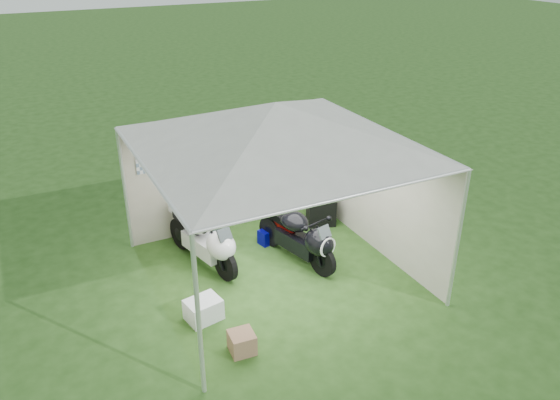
% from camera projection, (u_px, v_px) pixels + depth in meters
% --- Properties ---
extents(ground, '(80.00, 80.00, 0.00)m').
position_uv_depth(ground, '(276.00, 273.00, 9.33)').
color(ground, '#234615').
rests_on(ground, ground).
extents(canopy_tent, '(5.66, 5.66, 3.00)m').
position_uv_depth(canopy_tent, '(275.00, 129.00, 8.24)').
color(canopy_tent, silver).
rests_on(canopy_tent, ground).
extents(motorcycle_white, '(0.75, 1.94, 0.97)m').
position_uv_depth(motorcycle_white, '(205.00, 238.00, 9.34)').
color(motorcycle_white, black).
rests_on(motorcycle_white, ground).
extents(motorcycle_black, '(0.73, 1.88, 0.94)m').
position_uv_depth(motorcycle_black, '(300.00, 236.00, 9.45)').
color(motorcycle_black, black).
rests_on(motorcycle_black, ground).
extents(paddock_stand, '(0.41, 0.31, 0.28)m').
position_uv_depth(paddock_stand, '(269.00, 236.00, 10.21)').
color(paddock_stand, '#0B0ACC').
rests_on(paddock_stand, ground).
extents(person_dark_jacket, '(0.96, 0.78, 1.87)m').
position_uv_depth(person_dark_jacket, '(205.00, 197.00, 9.90)').
color(person_dark_jacket, black).
rests_on(person_dark_jacket, ground).
extents(person_blue_jacket, '(0.65, 0.83, 1.99)m').
position_uv_depth(person_blue_jacket, '(209.00, 199.00, 9.68)').
color(person_blue_jacket, slate).
rests_on(person_blue_jacket, ground).
extents(equipment_box, '(0.65, 0.59, 0.54)m').
position_uv_depth(equipment_box, '(321.00, 211.00, 10.85)').
color(equipment_box, black).
rests_on(equipment_box, ground).
extents(crate_0, '(0.57, 0.48, 0.34)m').
position_uv_depth(crate_0, '(204.00, 310.00, 8.15)').
color(crate_0, silver).
rests_on(crate_0, ground).
extents(crate_1, '(0.36, 0.36, 0.30)m').
position_uv_depth(crate_1, '(242.00, 342.00, 7.52)').
color(crate_1, '#8B654B').
rests_on(crate_1, ground).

